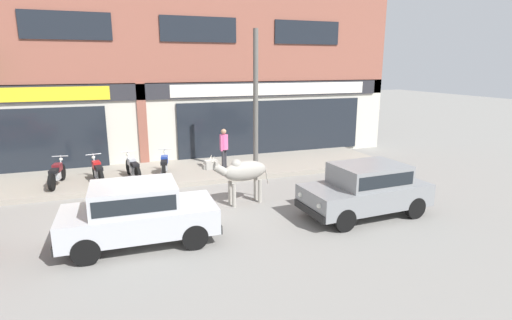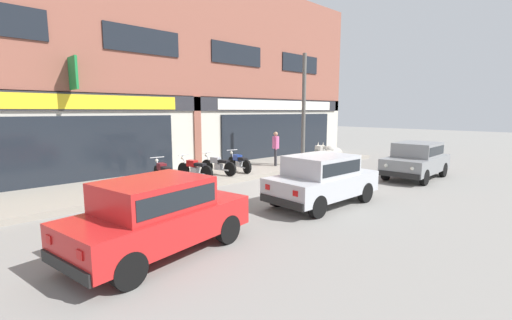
% 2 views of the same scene
% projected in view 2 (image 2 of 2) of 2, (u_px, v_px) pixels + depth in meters
% --- Properties ---
extents(ground_plane, '(90.00, 90.00, 0.00)m').
position_uv_depth(ground_plane, '(291.00, 190.00, 11.89)').
color(ground_plane, gray).
extents(sidewalk, '(19.00, 3.54, 0.17)m').
position_uv_depth(sidewalk, '(221.00, 173.00, 14.73)').
color(sidewalk, gray).
rests_on(sidewalk, ground).
extents(shop_building, '(23.00, 1.40, 9.16)m').
position_uv_depth(shop_building, '(192.00, 75.00, 15.58)').
color(shop_building, '#8E5142').
rests_on(shop_building, ground).
extents(cow, '(2.15, 0.72, 1.61)m').
position_uv_depth(cow, '(332.00, 155.00, 13.33)').
color(cow, '#9E998E').
rests_on(cow, ground).
extents(car_0, '(3.79, 2.18, 1.46)m').
position_uv_depth(car_0, '(157.00, 212.00, 6.49)').
color(car_0, black).
rests_on(car_0, ground).
extents(car_1, '(3.68, 1.77, 1.46)m').
position_uv_depth(car_1, '(416.00, 159.00, 13.87)').
color(car_1, black).
rests_on(car_1, ground).
extents(car_2, '(3.65, 1.69, 1.46)m').
position_uv_depth(car_2, '(322.00, 177.00, 9.94)').
color(car_2, black).
rests_on(car_2, ground).
extents(motorcycle_0, '(0.58, 1.80, 0.88)m').
position_uv_depth(motorcycle_0, '(163.00, 172.00, 12.19)').
color(motorcycle_0, black).
rests_on(motorcycle_0, sidewalk).
extents(motorcycle_1, '(0.59, 1.80, 0.88)m').
position_uv_depth(motorcycle_1, '(195.00, 169.00, 13.00)').
color(motorcycle_1, black).
rests_on(motorcycle_1, sidewalk).
extents(motorcycle_2, '(0.59, 1.80, 0.88)m').
position_uv_depth(motorcycle_2, '(218.00, 165.00, 13.85)').
color(motorcycle_2, black).
rests_on(motorcycle_2, sidewalk).
extents(motorcycle_3, '(0.61, 1.80, 0.88)m').
position_uv_depth(motorcycle_3, '(239.00, 162.00, 14.58)').
color(motorcycle_3, black).
rests_on(motorcycle_3, sidewalk).
extents(pedestrian, '(0.35, 0.40, 1.60)m').
position_uv_depth(pedestrian, '(276.00, 145.00, 16.00)').
color(pedestrian, '#2D2D33').
rests_on(pedestrian, sidewalk).
extents(utility_pole, '(0.18, 0.18, 5.16)m').
position_uv_depth(utility_pole, '(304.00, 111.00, 15.83)').
color(utility_pole, '#595651').
rests_on(utility_pole, sidewalk).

